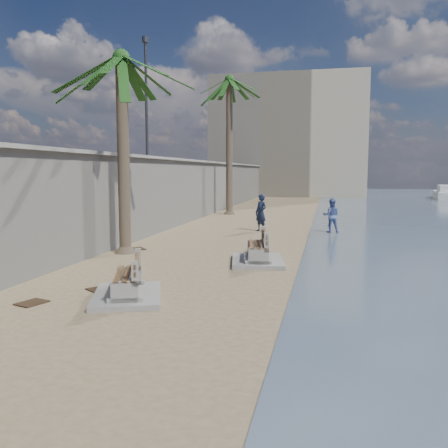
{
  "coord_description": "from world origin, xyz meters",
  "views": [
    {
      "loc": [
        2.81,
        -8.09,
        2.91
      ],
      "look_at": [
        -0.5,
        7.0,
        1.2
      ],
      "focal_mm": 38.0,
      "sensor_mm": 36.0,
      "label": 1
    }
  ],
  "objects": [
    {
      "name": "person_b",
      "position": [
        3.0,
        15.07,
        0.9
      ],
      "size": [
        0.9,
        0.71,
        1.8
      ],
      "primitive_type": "imported",
      "rotation": [
        0.0,
        0.0,
        3.19
      ],
      "color": "#4C5F9D",
      "rests_on": "ground_plane"
    },
    {
      "name": "ground_plane",
      "position": [
        0.0,
        0.0,
        0.0
      ],
      "size": [
        140.0,
        140.0,
        0.0
      ],
      "primitive_type": "plane",
      "color": "#8F7757"
    },
    {
      "name": "yacht_far",
      "position": [
        15.21,
        46.57,
        0.35
      ],
      "size": [
        3.18,
        8.1,
        1.5
      ],
      "primitive_type": null,
      "rotation": [
        0.0,
        0.0,
        1.44
      ],
      "color": "silver",
      "rests_on": "bay_water"
    },
    {
      "name": "debris_d",
      "position": [
        -2.69,
        2.42,
        0.01
      ],
      "size": [
        0.68,
        0.66,
        0.03
      ],
      "primitive_type": "cube",
      "rotation": [
        0.0,
        0.0,
        5.68
      ],
      "color": "#382616",
      "rests_on": "ground_plane"
    },
    {
      "name": "seawall",
      "position": [
        -5.2,
        20.0,
        1.75
      ],
      "size": [
        0.45,
        70.0,
        3.5
      ],
      "primitive_type": "cube",
      "color": "gray",
      "rests_on": "ground_plane"
    },
    {
      "name": "palm_back",
      "position": [
        -3.76,
        23.55,
        8.84
      ],
      "size": [
        5.0,
        5.0,
        9.91
      ],
      "color": "brown",
      "rests_on": "ground_plane"
    },
    {
      "name": "bench_near",
      "position": [
        -1.67,
        1.9,
        0.41
      ],
      "size": [
        2.18,
        2.6,
        0.93
      ],
      "color": "gray",
      "rests_on": "ground_plane"
    },
    {
      "name": "bench_far",
      "position": [
        0.66,
        6.75,
        0.43
      ],
      "size": [
        1.99,
        2.59,
        0.98
      ],
      "color": "gray",
      "rests_on": "ground_plane"
    },
    {
      "name": "debris_b",
      "position": [
        -3.56,
        1.01,
        0.01
      ],
      "size": [
        0.65,
        0.73,
        0.03
      ],
      "primitive_type": "cube",
      "rotation": [
        0.0,
        0.0,
        4.4
      ],
      "color": "#382616",
      "rests_on": "ground_plane"
    },
    {
      "name": "person_a",
      "position": [
        -0.37,
        14.82,
        1.04
      ],
      "size": [
        0.91,
        0.86,
        2.09
      ],
      "primitive_type": "imported",
      "rotation": [
        0.0,
        0.0,
        -0.64
      ],
      "color": "#121C33",
      "rests_on": "ground_plane"
    },
    {
      "name": "wall_cap",
      "position": [
        -5.2,
        20.0,
        3.55
      ],
      "size": [
        0.8,
        70.0,
        0.12
      ],
      "primitive_type": "cube",
      "color": "gray",
      "rests_on": "seawall"
    },
    {
      "name": "streetlight",
      "position": [
        -5.1,
        12.0,
        6.64
      ],
      "size": [
        0.28,
        0.28,
        5.12
      ],
      "color": "#2D2D33",
      "rests_on": "wall_cap"
    },
    {
      "name": "palm_mid",
      "position": [
        -4.26,
        7.6,
        6.73
      ],
      "size": [
        5.0,
        5.0,
        7.72
      ],
      "color": "brown",
      "rests_on": "ground_plane"
    },
    {
      "name": "debris_c",
      "position": [
        -4.19,
        8.44,
        0.01
      ],
      "size": [
        0.86,
        0.88,
        0.03
      ],
      "primitive_type": "cube",
      "rotation": [
        0.0,
        0.0,
        2.26
      ],
      "color": "#382616",
      "rests_on": "ground_plane"
    },
    {
      "name": "end_building",
      "position": [
        -2.0,
        52.0,
        7.0
      ],
      "size": [
        18.0,
        12.0,
        14.0
      ],
      "primitive_type": "cube",
      "color": "#B7AA93",
      "rests_on": "ground_plane"
    }
  ]
}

